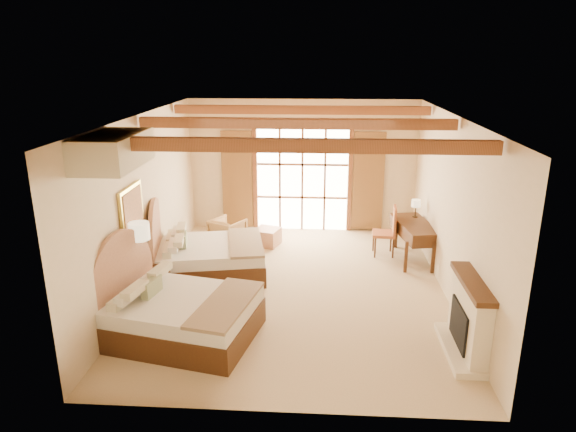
# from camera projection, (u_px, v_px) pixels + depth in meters

# --- Properties ---
(floor) EXTENTS (7.00, 7.00, 0.00)m
(floor) POSITION_uv_depth(u_px,v_px,m) (295.00, 288.00, 9.64)
(floor) COLOR #CEB58A
(floor) RESTS_ON ground
(wall_back) EXTENTS (5.50, 0.00, 5.50)m
(wall_back) POSITION_uv_depth(u_px,v_px,m) (303.00, 166.00, 12.48)
(wall_back) COLOR beige
(wall_back) RESTS_ON ground
(wall_left) EXTENTS (0.00, 7.00, 7.00)m
(wall_left) POSITION_uv_depth(u_px,v_px,m) (145.00, 204.00, 9.32)
(wall_left) COLOR beige
(wall_left) RESTS_ON ground
(wall_right) EXTENTS (0.00, 7.00, 7.00)m
(wall_right) POSITION_uv_depth(u_px,v_px,m) (452.00, 210.00, 8.99)
(wall_right) COLOR beige
(wall_right) RESTS_ON ground
(ceiling) EXTENTS (7.00, 7.00, 0.00)m
(ceiling) POSITION_uv_depth(u_px,v_px,m) (296.00, 116.00, 8.67)
(ceiling) COLOR #B46B39
(ceiling) RESTS_ON ground
(ceiling_beams) EXTENTS (5.39, 4.60, 0.18)m
(ceiling_beams) POSITION_uv_depth(u_px,v_px,m) (296.00, 123.00, 8.71)
(ceiling_beams) COLOR brown
(ceiling_beams) RESTS_ON ceiling
(french_doors) EXTENTS (3.95, 0.08, 2.60)m
(french_doors) POSITION_uv_depth(u_px,v_px,m) (302.00, 181.00, 12.53)
(french_doors) COLOR white
(french_doors) RESTS_ON ground
(fireplace) EXTENTS (0.46, 1.40, 1.16)m
(fireplace) POSITION_uv_depth(u_px,v_px,m) (467.00, 321.00, 7.42)
(fireplace) COLOR beige
(fireplace) RESTS_ON ground
(painting) EXTENTS (0.06, 0.95, 0.75)m
(painting) POSITION_uv_depth(u_px,v_px,m) (132.00, 208.00, 8.56)
(painting) COLOR #D6C34D
(painting) RESTS_ON wall_left
(canopy_valance) EXTENTS (0.70, 1.40, 0.45)m
(canopy_valance) POSITION_uv_depth(u_px,v_px,m) (113.00, 150.00, 6.99)
(canopy_valance) COLOR beige
(canopy_valance) RESTS_ON ceiling
(bed_near) EXTENTS (2.48, 2.05, 1.42)m
(bed_near) POSITION_uv_depth(u_px,v_px,m) (172.00, 311.00, 7.89)
(bed_near) COLOR #452B11
(bed_near) RESTS_ON floor
(bed_far) EXTENTS (2.40, 1.97, 1.40)m
(bed_far) POSITION_uv_depth(u_px,v_px,m) (202.00, 254.00, 10.13)
(bed_far) COLOR #452B11
(bed_far) RESTS_ON floor
(nightstand) EXTENTS (0.51, 0.51, 0.61)m
(nightstand) POSITION_uv_depth(u_px,v_px,m) (154.00, 282.00, 9.18)
(nightstand) COLOR #452B11
(nightstand) RESTS_ON floor
(floor_lamp) EXTENTS (0.34, 0.34, 1.59)m
(floor_lamp) POSITION_uv_depth(u_px,v_px,m) (140.00, 237.00, 8.38)
(floor_lamp) COLOR #362717
(floor_lamp) RESTS_ON floor
(armchair) EXTENTS (0.92, 0.93, 0.63)m
(armchair) POSITION_uv_depth(u_px,v_px,m) (228.00, 232.00, 11.74)
(armchair) COLOR #A27744
(armchair) RESTS_ON floor
(ottoman) EXTENTS (0.67, 0.67, 0.39)m
(ottoman) POSITION_uv_depth(u_px,v_px,m) (267.00, 237.00, 11.79)
(ottoman) COLOR tan
(ottoman) RESTS_ON floor
(desk) EXTENTS (0.91, 1.60, 0.81)m
(desk) POSITION_uv_depth(u_px,v_px,m) (414.00, 240.00, 10.88)
(desk) COLOR #452B11
(desk) RESTS_ON floor
(desk_chair) EXTENTS (0.52, 0.52, 1.09)m
(desk_chair) POSITION_uv_depth(u_px,v_px,m) (385.00, 240.00, 11.17)
(desk_chair) COLOR #96502C
(desk_chair) RESTS_ON floor
(desk_lamp) EXTENTS (0.19, 0.19, 0.39)m
(desk_lamp) POSITION_uv_depth(u_px,v_px,m) (416.00, 204.00, 11.09)
(desk_lamp) COLOR #362717
(desk_lamp) RESTS_ON desk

